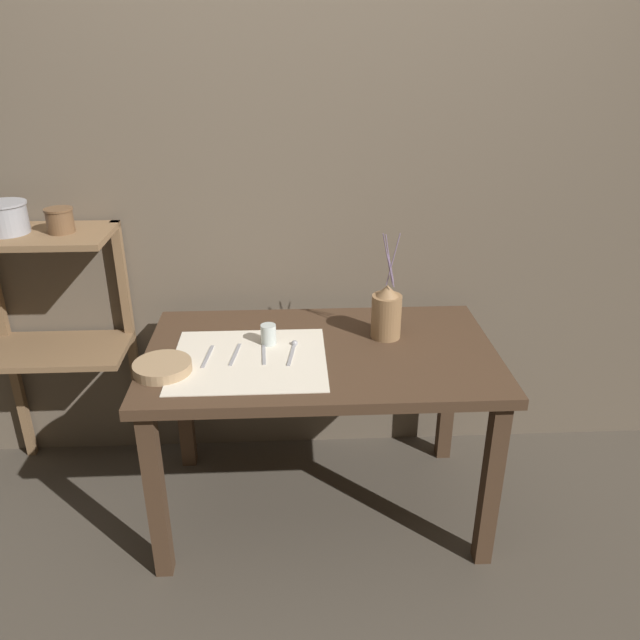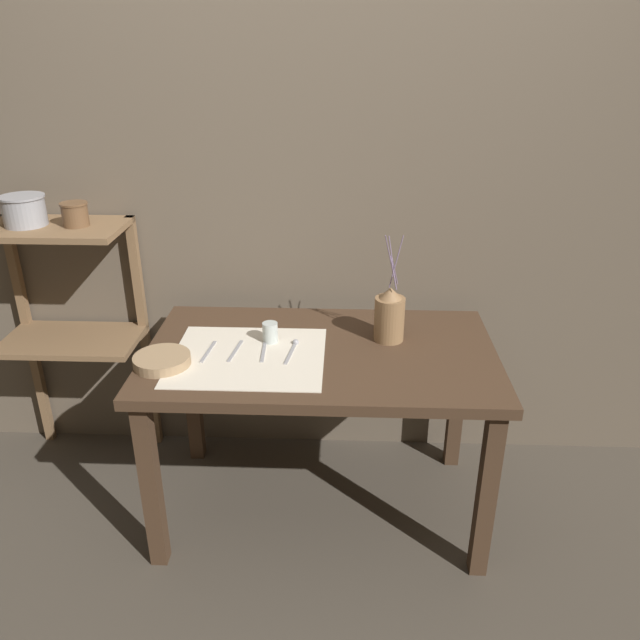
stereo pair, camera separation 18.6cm
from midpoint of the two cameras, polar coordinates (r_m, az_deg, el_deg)
ground_plane at (r=2.69m, az=-2.00°, el=-16.60°), size 12.00×12.00×0.00m
stone_wall_back at (r=2.58m, az=-2.60°, el=11.73°), size 7.00×0.06×2.40m
wooden_table at (r=2.33m, az=-2.22°, el=-4.83°), size 1.28×0.75×0.72m
wooden_shelf_unit at (r=2.75m, az=-25.06°, el=0.87°), size 0.56×0.33×1.10m
linen_cloth at (r=2.24m, az=-8.87°, el=-3.65°), size 0.54×0.48×0.00m
pitcher_with_flowers at (r=2.34m, az=3.84°, el=0.60°), size 0.11×0.11×0.42m
wooden_bowl at (r=2.22m, az=-16.57°, el=-4.22°), size 0.20×0.20×0.04m
glass_tumbler_near at (r=2.32m, az=-7.03°, el=-1.35°), size 0.06×0.06×0.08m
fork_inner at (r=2.28m, az=-12.55°, el=-3.31°), size 0.03×0.17×0.00m
fork_outer at (r=2.27m, az=-10.10°, el=-3.16°), size 0.03×0.17×0.00m
knife_center at (r=2.26m, az=-7.50°, el=-3.10°), size 0.02×0.17×0.00m
spoon_outer at (r=2.29m, az=-4.77°, el=-2.56°), size 0.04×0.18×0.02m
metal_pot_large at (r=2.64m, az=-28.73°, el=8.24°), size 0.17×0.17×0.12m
metal_pot_small at (r=2.56m, az=-24.67°, el=8.33°), size 0.10×0.10×0.09m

